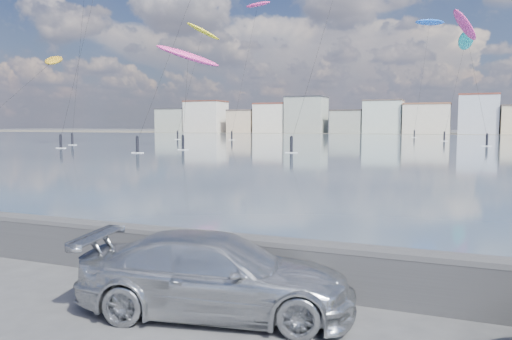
% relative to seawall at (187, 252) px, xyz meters
% --- Properties ---
extents(ground, '(700.00, 700.00, 0.00)m').
position_rel_seawall_xyz_m(ground, '(0.00, -2.70, -0.58)').
color(ground, '#333335').
rests_on(ground, ground).
extents(bay_water, '(500.00, 177.00, 0.00)m').
position_rel_seawall_xyz_m(bay_water, '(0.00, 88.80, -0.58)').
color(bay_water, '#2C3B4F').
rests_on(bay_water, ground).
extents(far_shore_strip, '(500.00, 60.00, 0.00)m').
position_rel_seawall_xyz_m(far_shore_strip, '(0.00, 197.30, -0.57)').
color(far_shore_strip, '#4C473D').
rests_on(far_shore_strip, ground).
extents(seawall, '(400.00, 0.36, 1.08)m').
position_rel_seawall_xyz_m(seawall, '(0.00, 0.00, 0.00)').
color(seawall, '#28282B').
rests_on(seawall, ground).
extents(far_buildings, '(240.79, 13.26, 14.60)m').
position_rel_seawall_xyz_m(far_buildings, '(1.31, 183.30, 5.44)').
color(far_buildings, gray).
rests_on(far_buildings, ground).
extents(car_silver, '(4.93, 2.81, 1.35)m').
position_rel_seawall_xyz_m(car_silver, '(1.40, -1.42, 0.09)').
color(car_silver, '#B4B7BB').
rests_on(car_silver, ground).
extents(kitesurfer_0, '(8.54, 11.71, 30.83)m').
position_rel_seawall_xyz_m(kitesurfer_0, '(-37.13, 95.72, 28.64)').
color(kitesurfer_0, '#E5338C').
rests_on(kitesurfer_0, ground).
extents(kitesurfer_3, '(5.77, 14.34, 22.30)m').
position_rel_seawall_xyz_m(kitesurfer_3, '(5.68, 105.15, 19.90)').
color(kitesurfer_3, '#19BFBF').
rests_on(kitesurfer_3, ground).
extents(kitesurfer_10, '(8.82, 12.93, 15.12)m').
position_rel_seawall_xyz_m(kitesurfer_10, '(-31.35, 54.94, 12.36)').
color(kitesurfer_10, '#E5338C').
rests_on(kitesurfer_10, ground).
extents(kitesurfer_11, '(7.51, 11.16, 26.70)m').
position_rel_seawall_xyz_m(kitesurfer_11, '(-50.10, 94.38, 23.56)').
color(kitesurfer_11, yellow).
rests_on(kitesurfer_11, ground).
extents(kitesurfer_13, '(8.73, 14.37, 31.43)m').
position_rel_seawall_xyz_m(kitesurfer_13, '(-3.14, 133.55, 29.38)').
color(kitesurfer_13, blue).
rests_on(kitesurfer_13, ground).
extents(kitesurfer_15, '(7.17, 18.25, 23.35)m').
position_rel_seawall_xyz_m(kitesurfer_15, '(5.43, 87.17, 19.70)').
color(kitesurfer_15, '#E5338C').
rests_on(kitesurfer_15, ground).
extents(kitesurfer_18, '(7.55, 20.08, 15.36)m').
position_rel_seawall_xyz_m(kitesurfer_18, '(-56.73, 55.13, 12.99)').
color(kitesurfer_18, '#BF8C19').
rests_on(kitesurfer_18, ground).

